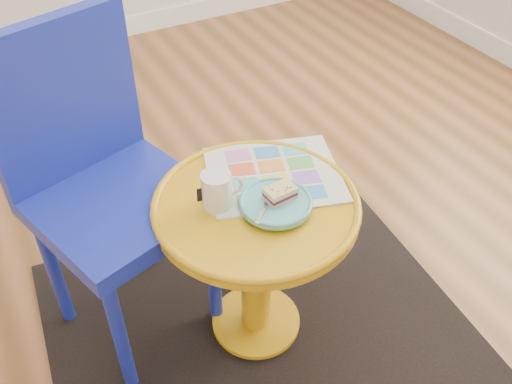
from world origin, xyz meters
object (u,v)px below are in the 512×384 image
chair (101,175)px  mug (218,190)px  side_table (256,242)px  newspaper (274,174)px  plate (276,203)px

chair → mug: chair is taller
side_table → newspaper: size_ratio=1.51×
mug → plate: (0.13, -0.08, -0.04)m
side_table → mug: mug is taller
mug → newspaper: bearing=20.2°
mug → chair: bearing=144.2°
chair → newspaper: (0.44, -0.20, -0.03)m
chair → newspaper: chair is taller
chair → plate: chair is taller
side_table → plate: plate is taller
chair → mug: (0.25, -0.24, 0.03)m
mug → side_table: bearing=-14.9°
newspaper → plate: 0.14m
plate → newspaper: bearing=62.2°
plate → mug: bearing=146.6°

